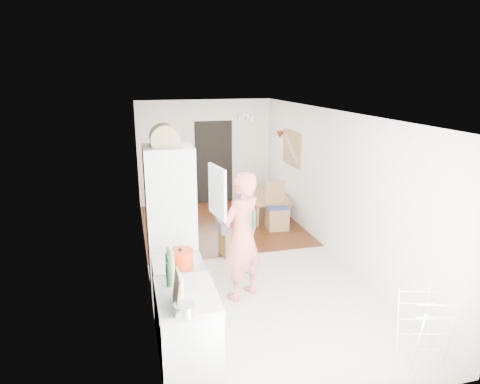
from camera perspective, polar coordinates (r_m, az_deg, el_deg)
name	(u,v)px	position (r m, az deg, el deg)	size (l,w,h in m)	color
room_shell	(244,190)	(7.00, 0.47, 0.33)	(3.20, 7.00, 2.50)	white
floor	(243,260)	(7.42, 0.45, -9.03)	(3.20, 7.00, 0.01)	beige
wood_floor_overlay	(221,224)	(9.09, -2.61, -4.28)	(3.20, 3.30, 0.01)	#522514
sage_wall_panel	(150,193)	(4.68, -11.97, -0.11)	(0.02, 3.00, 1.30)	slate
tile_splashback	(157,275)	(4.42, -10.99, -10.78)	(0.02, 1.90, 0.50)	black
doorway_recess	(214,163)	(10.40, -3.50, 3.94)	(0.90, 0.04, 2.00)	black
base_cabinet	(188,334)	(4.80, -6.95, -18.23)	(0.60, 0.90, 0.86)	white
worktop	(187,295)	(4.56, -7.15, -13.41)	(0.62, 0.92, 0.06)	beige
range_cooker	(179,298)	(5.43, -8.09, -13.82)	(0.60, 0.60, 0.88)	white
cooker_top	(178,263)	(5.22, -8.29, -9.41)	(0.60, 0.60, 0.04)	#B2B2B4
fridge_housing	(171,222)	(6.10, -9.20, -3.93)	(0.66, 0.66, 2.15)	white
fridge_door	(217,192)	(5.76, -3.05, 0.04)	(0.56, 0.04, 0.70)	white
fridge_interior	(192,188)	(5.99, -6.44, 0.58)	(0.02, 0.52, 0.66)	white
pinboard	(292,148)	(9.19, 6.93, 5.81)	(0.03, 0.90, 0.70)	tan
pinboard_frame	(291,148)	(9.18, 6.84, 5.80)	(0.01, 0.94, 0.74)	#A4764A
wall_sconce	(280,135)	(9.74, 5.34, 7.60)	(0.18, 0.18, 0.16)	maroon
person	(242,225)	(5.87, 0.25, -4.43)	(0.79, 0.52, 2.16)	#D8695C
dining_table	(270,208)	(9.50, 3.96, -2.10)	(1.21, 0.67, 0.42)	#A4764A
dining_chair	(277,206)	(8.69, 4.99, -1.91)	(0.41, 0.41, 0.97)	#A4764A
stool	(231,243)	(7.52, -1.18, -6.77)	(0.35, 0.35, 0.46)	#A4764A
grey_drape	(230,225)	(7.42, -1.41, -4.42)	(0.41, 0.41, 0.18)	slate
drying_rack	(423,330)	(5.27, 23.27, -16.51)	(0.41, 0.37, 0.80)	white
bread_bin	(164,139)	(5.77, -10.05, 7.03)	(0.40, 0.38, 0.21)	tan
red_casserole	(180,257)	(5.10, -7.94, -8.64)	(0.31, 0.31, 0.18)	red
steel_pan	(184,309)	(4.15, -7.41, -15.25)	(0.21, 0.21, 0.10)	#B2B2B4
held_bottle	(254,219)	(5.68, 1.87, -3.64)	(0.05, 0.05, 0.25)	#1E4323
bottle_a	(169,274)	(4.62, -9.46, -10.79)	(0.06, 0.06, 0.27)	#1E4323
bottle_b	(169,266)	(4.80, -9.51, -9.66)	(0.07, 0.07, 0.28)	#1E4323
bottle_c	(179,288)	(4.40, -8.08, -12.50)	(0.09, 0.09, 0.22)	silver
pepper_mill_front	(172,264)	(4.91, -9.05, -9.51)	(0.06, 0.06, 0.21)	tan
pepper_mill_back	(170,262)	(4.95, -9.34, -9.14)	(0.06, 0.06, 0.23)	tan
chopping_boards	(177,290)	(4.23, -8.42, -12.81)	(0.04, 0.25, 0.34)	tan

